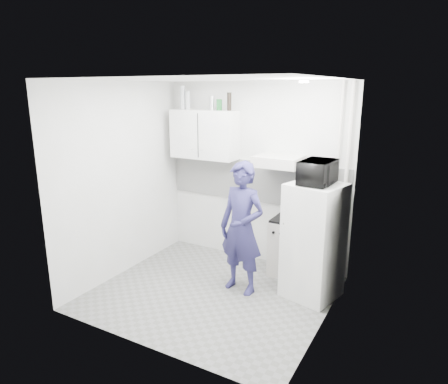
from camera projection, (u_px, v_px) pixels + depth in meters
The scene contains 22 objects.
floor at pixel (212, 293), 5.04m from camera, with size 2.80×2.80×0.00m, color #5B5C56.
ceiling at pixel (210, 79), 4.38m from camera, with size 2.80×2.80×0.00m, color white.
wall_back at pixel (255, 174), 5.77m from camera, with size 2.80×2.80×0.00m, color beige.
wall_left at pixel (122, 181), 5.37m from camera, with size 2.60×2.60×0.00m, color beige.
wall_right at pixel (329, 211), 4.05m from camera, with size 2.60×2.60×0.00m, color beige.
person at pixel (242, 228), 4.92m from camera, with size 0.61×0.40×1.66m, color #262351.
stove at pixel (290, 247), 5.48m from camera, with size 0.48×0.48×0.77m, color beige.
fridge at pixel (314, 241), 4.82m from camera, with size 0.59×0.59×1.43m, color white.
stove_top at pixel (291, 219), 5.38m from camera, with size 0.46×0.46×0.03m, color black.
saucepan at pixel (294, 215), 5.38m from camera, with size 0.18×0.18×0.10m, color silver.
microwave at pixel (318, 172), 4.60m from camera, with size 0.34×0.50×0.28m, color black.
bottle_a at pixel (183, 98), 5.88m from camera, with size 0.08×0.08×0.34m, color #B2B7BC.
bottle_b at pixel (188, 100), 5.84m from camera, with size 0.07×0.07×0.26m, color #B2B7BC.
canister_a at pixel (212, 103), 5.66m from camera, with size 0.08×0.08×0.20m, color silver.
canister_b at pixel (219, 105), 5.61m from camera, with size 0.08×0.08×0.16m, color #144C1E.
bottle_e at pixel (229, 102), 5.52m from camera, with size 0.06×0.06×0.25m, color black.
upper_cabinet at pixel (204, 134), 5.83m from camera, with size 1.00×0.35×0.70m, color white.
range_hood at pixel (279, 161), 5.27m from camera, with size 0.60×0.50×0.14m, color beige.
backsplash at pixel (255, 181), 5.78m from camera, with size 2.74×0.03×0.60m, color white.
pipe_a at pixel (346, 186), 5.09m from camera, with size 0.05×0.05×2.60m, color beige.
pipe_b at pixel (336, 185), 5.14m from camera, with size 0.04×0.04×2.60m, color beige.
ceiling_spot_fixture at pixel (304, 82), 4.09m from camera, with size 0.10×0.10×0.02m, color white.
Camera 1 is at (2.34, -3.91, 2.50)m, focal length 32.00 mm.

